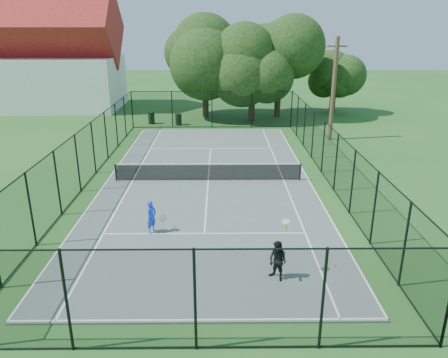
{
  "coord_description": "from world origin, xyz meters",
  "views": [
    {
      "loc": [
        0.64,
        -22.37,
        8.13
      ],
      "look_at": [
        0.83,
        -3.0,
        1.2
      ],
      "focal_mm": 35.0,
      "sensor_mm": 36.0,
      "label": 1
    }
  ],
  "objects_px": {
    "tennis_net": "(208,171)",
    "trash_bin_right": "(178,119)",
    "utility_pole": "(334,89)",
    "trash_bin_left": "(151,118)",
    "player_blue": "(152,217)",
    "player_black": "(278,261)"
  },
  "relations": [
    {
      "from": "tennis_net",
      "to": "trash_bin_right",
      "type": "height_order",
      "value": "tennis_net"
    },
    {
      "from": "trash_bin_left",
      "to": "player_black",
      "type": "xyz_separation_m",
      "value": [
        7.74,
        -24.26,
        0.24
      ]
    },
    {
      "from": "player_black",
      "to": "utility_pole",
      "type": "bearing_deg",
      "value": 71.64
    },
    {
      "from": "tennis_net",
      "to": "player_blue",
      "type": "relative_size",
      "value": 7.24
    },
    {
      "from": "player_blue",
      "to": "player_black",
      "type": "bearing_deg",
      "value": -37.01
    },
    {
      "from": "player_blue",
      "to": "player_black",
      "type": "relative_size",
      "value": 0.55
    },
    {
      "from": "tennis_net",
      "to": "player_black",
      "type": "distance_m",
      "value": 10.1
    },
    {
      "from": "utility_pole",
      "to": "trash_bin_left",
      "type": "bearing_deg",
      "value": 158.55
    },
    {
      "from": "tennis_net",
      "to": "trash_bin_right",
      "type": "bearing_deg",
      "value": 101.52
    },
    {
      "from": "trash_bin_right",
      "to": "utility_pole",
      "type": "xyz_separation_m",
      "value": [
        11.62,
        -5.0,
        3.23
      ]
    },
    {
      "from": "utility_pole",
      "to": "player_blue",
      "type": "xyz_separation_m",
      "value": [
        -10.9,
        -15.25,
        -2.95
      ]
    },
    {
      "from": "trash_bin_right",
      "to": "player_black",
      "type": "bearing_deg",
      "value": -77.23
    },
    {
      "from": "player_blue",
      "to": "player_black",
      "type": "height_order",
      "value": "player_black"
    },
    {
      "from": "tennis_net",
      "to": "utility_pole",
      "type": "distance_m",
      "value": 12.95
    },
    {
      "from": "tennis_net",
      "to": "utility_pole",
      "type": "relative_size",
      "value": 1.38
    },
    {
      "from": "tennis_net",
      "to": "utility_pole",
      "type": "xyz_separation_m",
      "value": [
        8.77,
        9.0,
        3.13
      ]
    },
    {
      "from": "utility_pole",
      "to": "tennis_net",
      "type": "bearing_deg",
      "value": -134.25
    },
    {
      "from": "trash_bin_left",
      "to": "player_black",
      "type": "height_order",
      "value": "player_black"
    },
    {
      "from": "tennis_net",
      "to": "player_blue",
      "type": "distance_m",
      "value": 6.61
    },
    {
      "from": "player_blue",
      "to": "trash_bin_right",
      "type": "bearing_deg",
      "value": 92.03
    },
    {
      "from": "player_blue",
      "to": "utility_pole",
      "type": "bearing_deg",
      "value": 54.44
    },
    {
      "from": "utility_pole",
      "to": "player_blue",
      "type": "bearing_deg",
      "value": -125.56
    }
  ]
}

